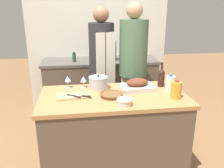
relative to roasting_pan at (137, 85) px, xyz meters
The scene contains 22 objects.
ground_plane 0.96m from the roasting_pan, 154.56° to the right, with size 12.00×12.00×0.00m, color #8E6642.
kitchen_island 0.57m from the roasting_pan, 154.56° to the right, with size 1.48×0.77×0.86m.
back_counter 1.40m from the roasting_pan, 102.05° to the left, with size 1.81×0.60×0.91m.
back_wall 1.71m from the roasting_pan, 99.54° to the left, with size 2.31×0.10×2.55m.
roasting_pan is the anchor object (origin of this frame).
wicker_basket 0.36m from the roasting_pan, 150.09° to the right, with size 0.23×0.23×0.04m.
cutting_board 0.69m from the roasting_pan, behind, with size 0.35×0.22×0.02m.
stock_pot 0.42m from the roasting_pan, 167.71° to the left, with size 0.21×0.21×0.16m.
mixing_bowl 0.46m from the roasting_pan, 118.73° to the right, with size 0.14×0.14×0.07m.
juice_jug 0.43m from the roasting_pan, 42.76° to the right, with size 0.10×0.10×0.18m.
milk_jug 0.35m from the roasting_pan, 14.56° to the right, with size 0.10×0.10×0.18m.
wine_bottle_green 0.30m from the roasting_pan, 12.96° to the left, with size 0.07×0.07×0.28m.
wine_glass_left 0.59m from the roasting_pan, 165.97° to the left, with size 0.07×0.07×0.13m.
wine_glass_right 0.76m from the roasting_pan, 167.74° to the left, with size 0.07×0.07×0.14m.
knife_chef 0.64m from the roasting_pan, 165.48° to the right, with size 0.24×0.10×0.01m.
knife_paring 0.67m from the roasting_pan, behind, with size 0.17×0.04×0.01m.
knife_bread 0.70m from the roasting_pan, 167.08° to the right, with size 0.17×0.12×0.01m.
stand_mixer 1.27m from the roasting_pan, 95.51° to the left, with size 0.18×0.14×0.30m.
condiment_bottle_tall 1.40m from the roasting_pan, 119.07° to the left, with size 0.05×0.05×0.15m.
condiment_bottle_short 1.35m from the roasting_pan, 86.41° to the left, with size 0.06×0.06×0.19m.
person_cook_aproned 0.74m from the roasting_pan, 115.13° to the left, with size 0.33×0.35×1.72m.
person_cook_guest 0.60m from the roasting_pan, 81.63° to the left, with size 0.36×0.36×1.77m.
Camera 1 is at (-0.33, -2.22, 1.73)m, focal length 38.00 mm.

